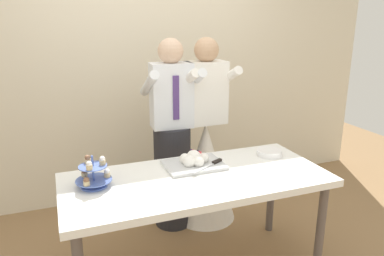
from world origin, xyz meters
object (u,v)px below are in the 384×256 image
(main_cake_tray, at_px, (194,161))
(person_bride, at_px, (205,159))
(person_groom, at_px, (172,146))
(cupcake_stand, at_px, (93,175))
(plate_stack, at_px, (269,153))
(dessert_table, at_px, (197,186))

(main_cake_tray, height_order, person_bride, person_bride)
(person_groom, xyz_separation_m, person_bride, (0.32, 0.01, -0.16))
(cupcake_stand, bearing_deg, plate_stack, 3.73)
(dessert_table, relative_size, person_bride, 1.08)
(cupcake_stand, xyz_separation_m, person_groom, (0.73, 0.65, -0.11))
(plate_stack, relative_size, person_bride, 0.12)
(dessert_table, bearing_deg, cupcake_stand, 172.55)
(person_groom, bearing_deg, main_cake_tray, -91.39)
(person_bride, bearing_deg, plate_stack, -61.76)
(cupcake_stand, height_order, person_bride, person_bride)
(main_cake_tray, distance_m, person_bride, 0.70)
(plate_stack, height_order, person_groom, person_groom)
(dessert_table, bearing_deg, person_groom, 85.29)
(cupcake_stand, bearing_deg, person_groom, 41.45)
(dessert_table, height_order, person_groom, person_groom)
(cupcake_stand, relative_size, person_groom, 0.14)
(main_cake_tray, relative_size, plate_stack, 2.12)
(plate_stack, relative_size, person_groom, 0.12)
(dessert_table, height_order, plate_stack, plate_stack)
(person_bride, bearing_deg, person_groom, -178.56)
(person_groom, bearing_deg, person_bride, 1.44)
(dessert_table, xyz_separation_m, person_groom, (0.06, 0.73, 0.05))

